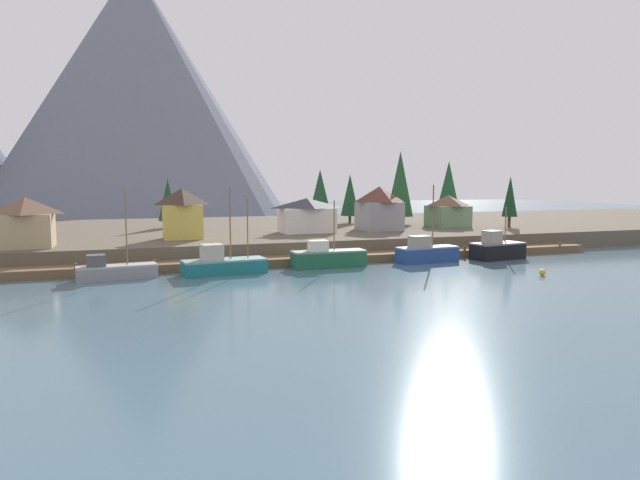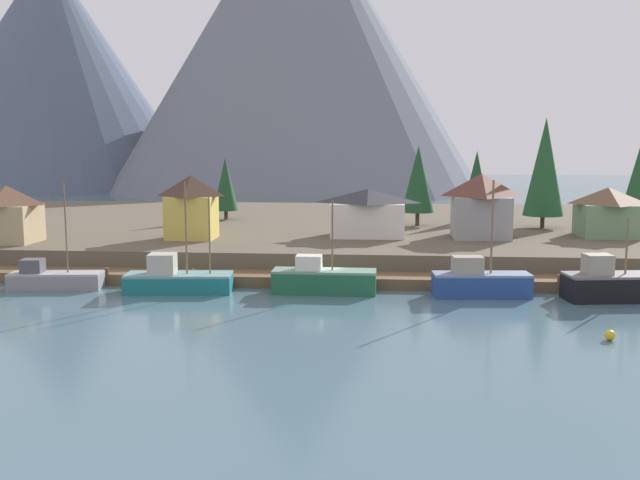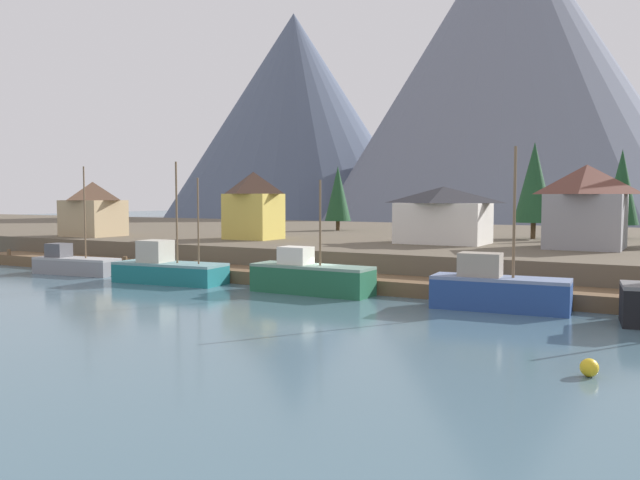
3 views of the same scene
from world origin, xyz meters
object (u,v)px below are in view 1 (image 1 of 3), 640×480
fishing_boat_black (497,249)px  conifer_mid_right (168,200)px  conifer_back_right (400,184)px  fishing_boat_teal (223,264)px  house_yellow (182,213)px  fishing_boat_grey (115,271)px  conifer_near_right (448,188)px  fishing_boat_blue (426,253)px  house_green (448,211)px  fishing_boat_green (328,258)px  conifer_mid_left (320,193)px  house_tan (26,222)px  conifer_near_left (510,197)px  house_white (307,215)px  house_grey (379,208)px  channel_buoy (542,272)px  conifer_back_left (350,195)px

fishing_boat_black → conifer_mid_right: conifer_mid_right is taller
conifer_mid_right → conifer_back_right: 40.74m
fishing_boat_teal → house_yellow: 16.67m
fishing_boat_grey → house_yellow: size_ratio=1.38×
conifer_near_right → conifer_back_right: size_ratio=0.89×
fishing_boat_blue → house_green: 27.00m
fishing_boat_green → fishing_boat_teal: bearing=-176.4°
fishing_boat_blue → conifer_back_right: (11.03, 28.59, 8.63)m
fishing_boat_teal → conifer_mid_left: bearing=48.3°
fishing_boat_black → house_green: (6.04, 21.63, 3.96)m
fishing_boat_teal → conifer_back_right: bearing=32.6°
house_tan → house_yellow: bearing=13.8°
conifer_back_right → conifer_near_left: bearing=-39.4°
conifer_back_right → house_white: bearing=-154.8°
house_green → conifer_near_left: bearing=-25.8°
fishing_boat_teal → conifer_back_right: 47.78m
house_tan → house_grey: house_grey is taller
fishing_boat_teal → house_yellow: (-2.79, 15.68, 4.90)m
fishing_boat_teal → conifer_mid_left: 37.88m
house_tan → conifer_near_left: (72.50, 5.85, 2.20)m
house_yellow → channel_buoy: bearing=-38.6°
conifer_near_right → conifer_back_right: conifer_back_right is taller
fishing_boat_black → house_white: bearing=127.9°
fishing_boat_blue → conifer_near_right: 41.62m
fishing_boat_teal → house_tan: size_ratio=1.58×
house_grey → channel_buoy: 32.94m
fishing_boat_green → conifer_mid_left: 31.58m
house_green → house_white: 26.31m
fishing_boat_grey → house_green: bearing=15.1°
conifer_mid_left → conifer_near_left: bearing=-23.7°
house_white → fishing_boat_teal: bearing=-129.8°
conifer_near_left → conifer_back_left: conifer_back_left is taller
fishing_boat_black → conifer_back_left: size_ratio=0.82×
fishing_boat_grey → house_green: (53.47, 21.15, 4.38)m
house_grey → conifer_mid_left: conifer_mid_left is taller
fishing_boat_green → fishing_boat_grey: bearing=-178.8°
conifer_near_right → fishing_boat_grey: bearing=-151.5°
channel_buoy → house_white: bearing=117.6°
fishing_boat_teal → house_grey: fishing_boat_teal is taller
fishing_boat_grey → fishing_boat_teal: fishing_boat_teal is taller
conifer_mid_left → conifer_back_right: (14.98, -1.01, 1.59)m
conifer_mid_right → conifer_near_right: bearing=-1.5°
house_green → conifer_near_left: size_ratio=0.72×
fishing_boat_grey → fishing_boat_blue: bearing=-6.4°
fishing_boat_green → conifer_back_right: bearing=49.9°
conifer_mid_left → conifer_back_left: bearing=33.6°
fishing_boat_green → conifer_back_right: conifer_back_right is taller
fishing_boat_green → conifer_back_left: (17.01, 34.47, 6.63)m
fishing_boat_teal → house_grey: 34.74m
conifer_mid_right → channel_buoy: 60.05m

